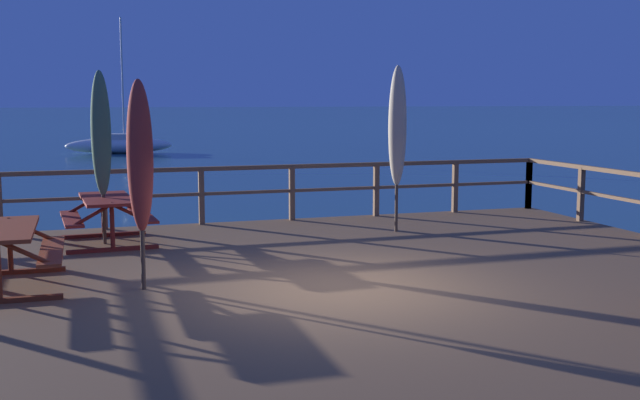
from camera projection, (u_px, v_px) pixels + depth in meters
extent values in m
plane|color=#2D5B6B|center=(340.00, 345.00, 9.87)|extent=(600.00, 600.00, 0.00)
cube|color=brown|center=(340.00, 316.00, 9.82)|extent=(12.67, 11.17, 0.76)
cube|color=brown|center=(247.00, 168.00, 14.77)|extent=(12.37, 0.09, 0.08)
cube|color=brown|center=(247.00, 192.00, 14.83)|extent=(12.37, 0.07, 0.06)
cube|color=brown|center=(104.00, 200.00, 14.05)|extent=(0.10, 0.10, 1.05)
cube|color=brown|center=(201.00, 197.00, 14.58)|extent=(0.10, 0.10, 1.05)
cube|color=brown|center=(292.00, 193.00, 15.11)|extent=(0.10, 0.10, 1.05)
cube|color=brown|center=(376.00, 190.00, 15.64)|extent=(0.10, 0.10, 1.05)
cube|color=brown|center=(455.00, 187.00, 16.17)|extent=(0.10, 0.10, 1.05)
cube|color=brown|center=(529.00, 184.00, 16.70)|extent=(0.10, 0.10, 1.05)
cube|color=brown|center=(581.00, 194.00, 14.98)|extent=(0.10, 0.10, 1.05)
cube|color=brown|center=(529.00, 184.00, 16.70)|extent=(0.10, 0.10, 1.05)
cube|color=maroon|center=(107.00, 199.00, 12.59)|extent=(0.86, 1.80, 0.05)
cube|color=maroon|center=(142.00, 215.00, 12.83)|extent=(0.38, 1.77, 0.04)
cube|color=maroon|center=(72.00, 219.00, 12.43)|extent=(0.38, 1.77, 0.04)
cube|color=maroon|center=(113.00, 249.00, 12.04)|extent=(1.40, 0.16, 0.06)
cylinder|color=maroon|center=(112.00, 228.00, 12.00)|extent=(0.07, 0.07, 0.74)
cylinder|color=maroon|center=(130.00, 213.00, 12.07)|extent=(0.63, 0.09, 0.37)
cylinder|color=maroon|center=(93.00, 215.00, 11.87)|extent=(0.63, 0.09, 0.37)
cube|color=maroon|center=(104.00, 235.00, 13.33)|extent=(1.40, 0.16, 0.06)
cylinder|color=maroon|center=(103.00, 215.00, 13.29)|extent=(0.07, 0.07, 0.74)
cylinder|color=maroon|center=(120.00, 202.00, 13.36)|extent=(0.63, 0.09, 0.37)
cylinder|color=maroon|center=(86.00, 203.00, 13.16)|extent=(0.63, 0.09, 0.37)
cube|color=#993819|center=(3.00, 229.00, 9.63)|extent=(0.78, 1.95, 0.05)
cube|color=#993819|center=(52.00, 251.00, 9.83)|extent=(0.30, 1.94, 0.04)
cube|color=maroon|center=(0.00, 301.00, 8.97)|extent=(1.40, 0.09, 0.06)
cylinder|color=maroon|center=(23.00, 252.00, 8.98)|extent=(0.63, 0.06, 0.37)
cube|color=maroon|center=(11.00, 272.00, 10.47)|extent=(1.40, 0.09, 0.06)
cylinder|color=maroon|center=(10.00, 247.00, 10.43)|extent=(0.07, 0.07, 0.74)
cylinder|color=maroon|center=(31.00, 230.00, 10.48)|extent=(0.63, 0.06, 0.37)
cylinder|color=#4C3828|center=(102.00, 163.00, 12.51)|extent=(0.06, 0.06, 2.66)
ellipsoid|color=#4C704C|center=(101.00, 133.00, 12.45)|extent=(0.32, 0.32, 2.02)
cylinder|color=#2D432D|center=(101.00, 143.00, 12.47)|extent=(0.21, 0.21, 0.05)
cone|color=#4C3828|center=(99.00, 75.00, 12.33)|extent=(0.10, 0.10, 0.14)
cylinder|color=#4C3828|center=(397.00, 154.00, 13.67)|extent=(0.06, 0.06, 2.78)
ellipsoid|color=#CCB793|center=(397.00, 126.00, 13.61)|extent=(0.32, 0.32, 2.11)
cylinder|color=#7A6E58|center=(397.00, 135.00, 13.63)|extent=(0.21, 0.21, 0.05)
cone|color=#4C3828|center=(398.00, 70.00, 13.48)|extent=(0.10, 0.10, 0.14)
cylinder|color=#4C3828|center=(141.00, 191.00, 9.48)|extent=(0.06, 0.06, 2.45)
ellipsoid|color=#A33328|center=(140.00, 156.00, 9.43)|extent=(0.32, 0.32, 1.87)
cylinder|color=maroon|center=(140.00, 167.00, 9.44)|extent=(0.21, 0.21, 0.05)
cone|color=#4C3828|center=(138.00, 84.00, 9.32)|extent=(0.10, 0.10, 0.14)
ellipsoid|color=white|center=(119.00, 146.00, 44.72)|extent=(6.12, 2.19, 0.90)
cube|color=silver|center=(114.00, 137.00, 44.59)|extent=(1.89, 1.24, 0.36)
cylinder|color=silver|center=(122.00, 80.00, 44.30)|extent=(0.10, 0.10, 7.00)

